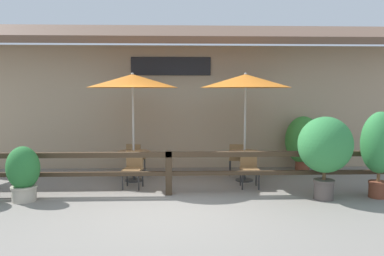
% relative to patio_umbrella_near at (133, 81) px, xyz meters
% --- Properties ---
extents(ground_plane, '(60.00, 60.00, 0.00)m').
position_rel_patio_umbrella_near_xyz_m(ground_plane, '(0.92, -2.38, -2.52)').
color(ground_plane, gray).
extents(building_facade, '(14.28, 1.49, 4.23)m').
position_rel_patio_umbrella_near_xyz_m(building_facade, '(0.92, 1.72, -0.36)').
color(building_facade, tan).
rests_on(building_facade, ground).
extents(patio_railing, '(10.40, 0.14, 0.95)m').
position_rel_patio_umbrella_near_xyz_m(patio_railing, '(0.92, -1.33, -1.83)').
color(patio_railing, '#3D2D1E').
rests_on(patio_railing, ground).
extents(patio_umbrella_near, '(2.26, 2.26, 2.73)m').
position_rel_patio_umbrella_near_xyz_m(patio_umbrella_near, '(0.00, 0.00, 0.00)').
color(patio_umbrella_near, '#B7B2A8').
rests_on(patio_umbrella_near, ground).
extents(dining_table_near, '(0.81, 0.81, 0.76)m').
position_rel_patio_umbrella_near_xyz_m(dining_table_near, '(-0.00, 0.00, -1.92)').
color(dining_table_near, olive).
rests_on(dining_table_near, ground).
extents(chair_near_streetside, '(0.48, 0.48, 0.86)m').
position_rel_patio_umbrella_near_xyz_m(chair_near_streetside, '(0.07, -0.68, -2.04)').
color(chair_near_streetside, olive).
rests_on(chair_near_streetside, ground).
extents(chair_near_wallside, '(0.50, 0.50, 0.86)m').
position_rel_patio_umbrella_near_xyz_m(chair_near_wallside, '(-0.05, 0.68, -2.04)').
color(chair_near_wallside, olive).
rests_on(chair_near_wallside, ground).
extents(patio_umbrella_middle, '(2.26, 2.26, 2.73)m').
position_rel_patio_umbrella_near_xyz_m(patio_umbrella_middle, '(2.81, -0.08, 0.00)').
color(patio_umbrella_middle, '#B7B2A8').
rests_on(patio_umbrella_middle, ground).
extents(dining_table_middle, '(0.81, 0.81, 0.76)m').
position_rel_patio_umbrella_near_xyz_m(dining_table_middle, '(2.81, -0.08, -1.92)').
color(dining_table_middle, olive).
rests_on(dining_table_middle, ground).
extents(chair_middle_streetside, '(0.44, 0.44, 0.86)m').
position_rel_patio_umbrella_near_xyz_m(chair_middle_streetside, '(2.81, -0.72, -2.04)').
color(chair_middle_streetside, olive).
rests_on(chair_middle_streetside, ground).
extents(chair_middle_wallside, '(0.49, 0.49, 0.86)m').
position_rel_patio_umbrella_near_xyz_m(chair_middle_wallside, '(2.72, 0.57, -2.04)').
color(chair_middle_wallside, olive).
rests_on(chair_middle_wallside, ground).
extents(potted_plant_entrance_palm, '(1.13, 1.02, 1.75)m').
position_rel_patio_umbrella_near_xyz_m(potted_plant_entrance_palm, '(4.19, -1.79, -1.41)').
color(potted_plant_entrance_palm, '#564C47').
rests_on(potted_plant_entrance_palm, ground).
extents(potted_plant_broad_leaf, '(0.67, 0.60, 1.14)m').
position_rel_patio_umbrella_near_xyz_m(potted_plant_broad_leaf, '(-2.06, -1.71, -1.92)').
color(potted_plant_broad_leaf, '#B7AD99').
rests_on(potted_plant_broad_leaf, ground).
extents(potted_plant_small_flowering, '(0.80, 0.72, 1.84)m').
position_rel_patio_umbrella_near_xyz_m(potted_plant_small_flowering, '(5.40, -1.70, -1.41)').
color(potted_plant_small_flowering, brown).
rests_on(potted_plant_small_flowering, ground).
extents(potted_plant_corner_fern, '(1.02, 0.92, 1.56)m').
position_rel_patio_umbrella_near_xyz_m(potted_plant_corner_fern, '(4.72, 1.17, -1.67)').
color(potted_plant_corner_fern, brown).
rests_on(potted_plant_corner_fern, ground).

